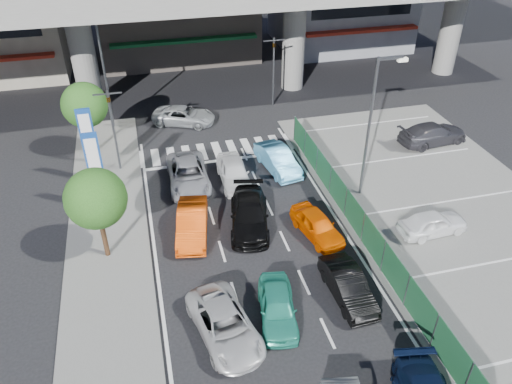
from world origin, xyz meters
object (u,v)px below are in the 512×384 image
object	(u,v)px
street_lamp_left	(105,62)
traffic_cone	(344,201)
sedan_white_front_mid	(234,172)
hatch_black_mid_right	(348,286)
street_lamp_right	(373,117)
kei_truck_front_right	(278,160)
sedan_white_mid_left	(225,325)
sedan_black_mid	(249,214)
traffic_light_left	(110,111)
crossing_wagon_silver	(184,116)
traffic_light_right	(274,55)
taxi_orange_right	(317,225)
wagon_silver_front_left	(188,175)
parked_sedan_dgrey	(433,134)
tree_near	(96,199)
parked_sedan_white	(433,223)
taxi_teal_mid	(277,307)
taxi_orange_left	(192,223)
signboard_far	(87,136)
tree_far	(85,105)
signboard_near	(94,161)

from	to	relation	value
street_lamp_left	traffic_cone	bearing A→B (deg)	-47.52
sedan_white_front_mid	hatch_black_mid_right	bearing A→B (deg)	-73.60
street_lamp_right	traffic_cone	distance (m)	4.76
kei_truck_front_right	traffic_cone	world-z (taller)	kei_truck_front_right
sedan_white_mid_left	sedan_black_mid	size ratio (longest dim) A/B	0.94
traffic_light_left	crossing_wagon_silver	size ratio (longest dim) A/B	1.18
traffic_light_right	taxi_orange_right	distance (m)	16.38
hatch_black_mid_right	kei_truck_front_right	size ratio (longest dim) A/B	0.91
hatch_black_mid_right	sedan_white_front_mid	distance (m)	10.61
street_lamp_left	crossing_wagon_silver	distance (m)	6.35
street_lamp_right	street_lamp_left	distance (m)	18.06
traffic_light_left	wagon_silver_front_left	distance (m)	5.71
sedan_black_mid	wagon_silver_front_left	distance (m)	5.27
parked_sedan_dgrey	traffic_cone	size ratio (longest dim) A/B	7.01
traffic_light_right	tree_near	xyz separation A→B (m)	(-12.50, -15.00, -0.55)
street_lamp_left	kei_truck_front_right	size ratio (longest dim) A/B	1.91
traffic_light_right	sedan_white_mid_left	size ratio (longest dim) A/B	1.16
parked_sedan_white	traffic_cone	world-z (taller)	parked_sedan_white
taxi_teal_mid	wagon_silver_front_left	bearing A→B (deg)	111.39
tree_near	taxi_teal_mid	xyz separation A→B (m)	(6.85, -5.67, -2.76)
hatch_black_mid_right	sedan_black_mid	bearing A→B (deg)	114.22
taxi_orange_left	traffic_cone	xyz separation A→B (m)	(8.38, 0.28, -0.29)
traffic_light_left	parked_sedan_white	world-z (taller)	traffic_light_left
traffic_light_right	signboard_far	xyz separation A→B (m)	(-13.10, -8.01, -0.87)
taxi_teal_mid	sedan_white_front_mid	world-z (taller)	sedan_white_front_mid
tree_far	signboard_far	bearing A→B (deg)	-86.74
traffic_light_left	sedan_black_mid	distance (m)	10.23
sedan_black_mid	tree_near	bearing A→B (deg)	-162.23
street_lamp_right	traffic_cone	size ratio (longest dim) A/B	11.76
traffic_light_right	sedan_black_mid	distance (m)	15.59
traffic_cone	wagon_silver_front_left	bearing A→B (deg)	151.32
taxi_orange_right	parked_sedan_dgrey	xyz separation A→B (m)	(10.77, 7.24, 0.14)
sedan_black_mid	crossing_wagon_silver	distance (m)	12.81
taxi_orange_left	street_lamp_right	bearing A→B (deg)	17.74
traffic_light_right	traffic_cone	size ratio (longest dim) A/B	7.64
sedan_black_mid	signboard_far	bearing A→B (deg)	153.26
street_lamp_left	taxi_orange_right	world-z (taller)	street_lamp_left
sedan_white_front_mid	wagon_silver_front_left	bearing A→B (deg)	172.25
taxi_orange_left	sedan_white_front_mid	bearing A→B (deg)	64.52
sedan_white_mid_left	taxi_orange_right	bearing A→B (deg)	30.89
kei_truck_front_right	sedan_white_mid_left	bearing A→B (deg)	-125.20
traffic_light_right	wagon_silver_front_left	size ratio (longest dim) A/B	1.06
signboard_far	kei_truck_front_right	distance (m)	11.11
signboard_near	taxi_orange_left	xyz separation A→B (m)	(4.42, -3.30, -2.37)
parked_sedan_white	sedan_black_mid	bearing A→B (deg)	67.78
taxi_orange_left	parked_sedan_dgrey	size ratio (longest dim) A/B	0.88
signboard_far	traffic_light_left	bearing A→B (deg)	35.70
traffic_light_right	sedan_white_front_mid	size ratio (longest dim) A/B	1.28
taxi_teal_mid	parked_sedan_dgrey	xyz separation A→B (m)	(14.23, 12.02, 0.12)
taxi_orange_right	wagon_silver_front_left	bearing A→B (deg)	120.08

